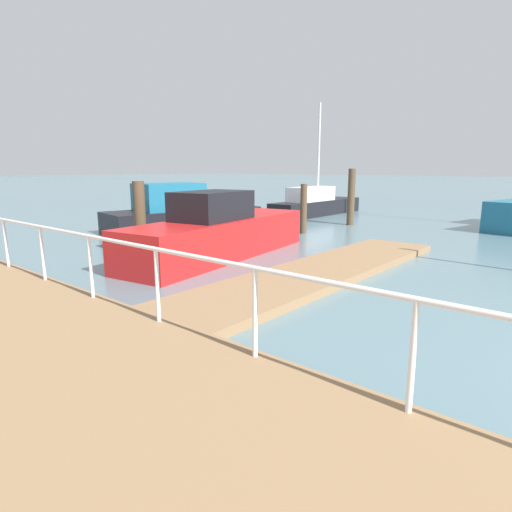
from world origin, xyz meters
name	(u,v)px	position (x,y,z in m)	size (l,w,h in m)	color
ground_plane	(20,235)	(0.00, 20.00, 0.00)	(300.00, 300.00, 0.00)	slate
floating_dock	(314,274)	(1.70, 7.55, 0.09)	(10.39, 2.00, 0.18)	#93704C
boardwalk_railing	(63,242)	(-3.15, 9.77, 1.25)	(0.06, 30.66, 1.08)	white
dock_piling_0	(304,209)	(7.45, 11.71, 0.98)	(0.26, 0.26, 1.95)	brown
dock_piling_1	(140,219)	(0.62, 12.85, 1.09)	(0.34, 0.34, 2.19)	brown
dock_piling_2	(351,197)	(11.00, 11.51, 1.27)	(0.33, 0.33, 2.54)	brown
moored_boat_2	(316,204)	(13.61, 15.02, 0.62)	(7.32, 1.58, 5.99)	black
moored_boat_3	(219,233)	(2.04, 11.02, 0.71)	(7.13, 2.86, 1.92)	red
moored_boat_4	(180,213)	(4.92, 16.18, 0.71)	(6.84, 3.42, 1.96)	black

